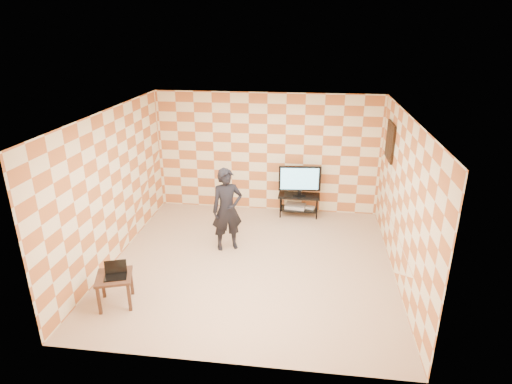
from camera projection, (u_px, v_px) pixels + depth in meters
The scene contains 14 objects.
floor at pixel (252, 263), 7.76m from camera, with size 5.00×5.00×0.00m, color tan.
wall_back at pixel (267, 153), 9.58m from camera, with size 5.00×0.02×2.70m, color beige.
wall_front at pixel (221, 272), 4.96m from camera, with size 5.00×0.02×2.70m, color beige.
wall_left at pixel (112, 187), 7.57m from camera, with size 0.02×5.00×2.70m, color beige.
wall_right at pixel (403, 201), 6.97m from camera, with size 0.02×5.00×2.70m, color beige.
ceiling at pixel (251, 115), 6.78m from camera, with size 5.00×5.00×0.02m, color white.
wall_art at pixel (390, 141), 8.19m from camera, with size 0.04×0.72×0.72m.
tv_stand at pixel (299, 201), 9.57m from camera, with size 0.92×0.41×0.50m.
tv at pixel (300, 179), 9.38m from camera, with size 0.93×0.20×0.67m.
dvd_player at pixel (295, 206), 9.67m from camera, with size 0.44×0.32×0.07m, color silver.
game_console at pixel (310, 208), 9.63m from camera, with size 0.20×0.15×0.05m, color silver.
side_table at pixel (114, 281), 6.48m from camera, with size 0.66×0.66×0.50m.
laptop at pixel (116, 273), 6.43m from camera, with size 0.39×0.35×0.22m.
person at pixel (227, 210), 8.01m from camera, with size 0.58×0.38×1.60m, color black.
Camera 1 is at (0.95, -6.70, 4.02)m, focal length 30.00 mm.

